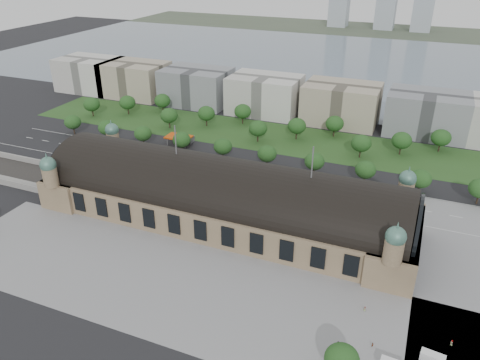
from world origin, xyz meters
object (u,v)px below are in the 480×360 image
at_px(bus_east, 303,194).
at_px(parked_car_4, 177,177).
at_px(bus_mid, 298,195).
at_px(van_east, 431,358).
at_px(traffic_car_1, 135,148).
at_px(parked_car_2, 112,168).
at_px(traffic_car_4, 285,183).
at_px(pedestrian_0, 365,309).
at_px(parked_car_6, 204,183).
at_px(pedestrian_1, 372,345).
at_px(parked_car_5, 144,173).
at_px(petrol_station, 183,138).
at_px(traffic_car_3, 238,165).
at_px(pedestrian_5, 452,343).
at_px(bus_west, 248,181).
at_px(traffic_car_0, 79,149).
at_px(parked_car_1, 117,165).
at_px(parked_car_0, 107,167).
at_px(pedestrian_4, 338,344).
at_px(parked_car_3, 152,172).
at_px(traffic_car_6, 384,207).
at_px(traffic_car_2, 145,158).

bearing_deg(bus_east, parked_car_4, 100.24).
bearing_deg(bus_mid, van_east, -142.45).
relative_size(traffic_car_1, parked_car_2, 0.90).
relative_size(traffic_car_1, traffic_car_4, 1.10).
bearing_deg(traffic_car_1, pedestrian_0, -122.83).
bearing_deg(traffic_car_1, bus_mid, -103.87).
height_order(traffic_car_1, parked_car_6, traffic_car_1).
bearing_deg(parked_car_6, pedestrian_1, 26.81).
distance_m(traffic_car_1, parked_car_5, 32.96).
distance_m(petrol_station, bus_mid, 85.91).
height_order(traffic_car_3, traffic_car_4, traffic_car_4).
bearing_deg(petrol_station, van_east, -39.17).
height_order(parked_car_4, pedestrian_5, pedestrian_5).
xyz_separation_m(traffic_car_4, bus_west, (-15.92, -6.59, 1.01)).
bearing_deg(traffic_car_0, parked_car_1, 66.26).
xyz_separation_m(traffic_car_3, van_east, (95.10, -93.83, 0.59)).
bearing_deg(traffic_car_4, parked_car_6, -65.85).
xyz_separation_m(parked_car_4, bus_east, (60.56, 5.14, 0.94)).
relative_size(parked_car_0, pedestrian_4, 2.51).
bearing_deg(parked_car_6, bus_east, 73.09).
distance_m(petrol_station, pedestrian_1, 163.91).
xyz_separation_m(petrol_station, parked_car_3, (4.72, -40.28, -2.19)).
relative_size(parked_car_1, bus_mid, 0.44).
relative_size(parked_car_3, pedestrian_5, 2.34).
xyz_separation_m(petrol_station, parked_car_5, (1.28, -42.62, -2.20)).
bearing_deg(parked_car_6, parked_car_4, -117.48).
relative_size(parked_car_5, pedestrian_5, 2.82).
distance_m(traffic_car_6, van_east, 81.75).
bearing_deg(parked_car_0, parked_car_5, 58.25).
relative_size(traffic_car_0, traffic_car_4, 1.02).
bearing_deg(parked_car_1, parked_car_5, 47.52).
height_order(petrol_station, parked_car_0, petrol_station).
height_order(parked_car_5, parked_car_6, parked_car_6).
relative_size(bus_west, bus_mid, 1.00).
relative_size(traffic_car_3, pedestrian_4, 2.71).
height_order(traffic_car_3, pedestrian_0, pedestrian_0).
bearing_deg(traffic_car_3, parked_car_3, 123.58).
bearing_deg(parked_car_5, pedestrian_1, 30.33).
bearing_deg(traffic_car_3, parked_car_4, 137.19).
height_order(parked_car_2, van_east, van_east).
distance_m(traffic_car_2, parked_car_3, 18.47).
xyz_separation_m(parked_car_3, bus_west, (47.31, 7.00, 1.03)).
distance_m(traffic_car_2, pedestrian_5, 166.56).
bearing_deg(traffic_car_0, pedestrian_4, 54.37).
bearing_deg(parked_car_5, traffic_car_1, -168.20).
distance_m(traffic_car_4, parked_car_1, 84.87).
distance_m(parked_car_4, pedestrian_5, 136.95).
bearing_deg(pedestrian_5, bus_west, -147.33).
distance_m(traffic_car_6, bus_west, 61.42).
distance_m(parked_car_5, pedestrian_5, 151.50).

